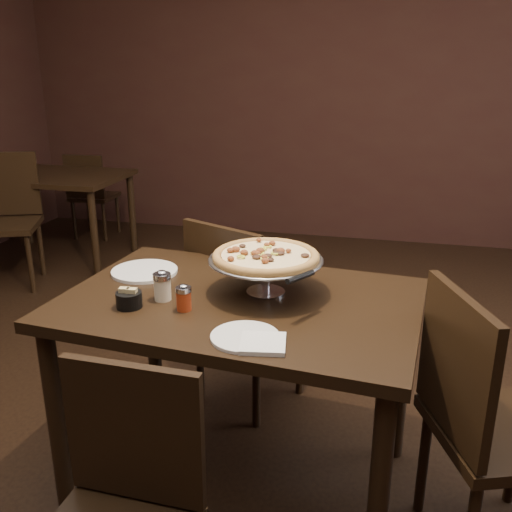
# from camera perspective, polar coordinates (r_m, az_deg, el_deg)

# --- Properties ---
(room) EXTENTS (6.04, 7.04, 2.84)m
(room) POSITION_cam_1_polar(r_m,az_deg,el_deg) (1.99, -1.12, 12.26)
(room) COLOR black
(room) RESTS_ON ground
(dining_table) EXTENTS (1.36, 0.97, 0.81)m
(dining_table) POSITION_cam_1_polar(r_m,az_deg,el_deg) (2.14, -1.63, -6.87)
(dining_table) COLOR black
(dining_table) RESTS_ON ground
(background_table) EXTENTS (1.19, 0.79, 0.74)m
(background_table) POSITION_cam_1_polar(r_m,az_deg,el_deg) (5.10, -19.62, 6.65)
(background_table) COLOR black
(background_table) RESTS_ON ground
(pizza_stand) EXTENTS (0.43, 0.43, 0.18)m
(pizza_stand) POSITION_cam_1_polar(r_m,az_deg,el_deg) (2.10, 0.99, -0.08)
(pizza_stand) COLOR silver
(pizza_stand) RESTS_ON dining_table
(parmesan_shaker) EXTENTS (0.07, 0.07, 0.11)m
(parmesan_shaker) POSITION_cam_1_polar(r_m,az_deg,el_deg) (2.09, -9.35, -2.97)
(parmesan_shaker) COLOR beige
(parmesan_shaker) RESTS_ON dining_table
(pepper_flake_shaker) EXTENTS (0.06, 0.06, 0.10)m
(pepper_flake_shaker) POSITION_cam_1_polar(r_m,az_deg,el_deg) (2.00, -7.23, -4.18)
(pepper_flake_shaker) COLOR maroon
(pepper_flake_shaker) RESTS_ON dining_table
(packet_caddy) EXTENTS (0.09, 0.09, 0.07)m
(packet_caddy) POSITION_cam_1_polar(r_m,az_deg,el_deg) (2.06, -12.59, -4.22)
(packet_caddy) COLOR black
(packet_caddy) RESTS_ON dining_table
(napkin_stack) EXTENTS (0.16, 0.16, 0.01)m
(napkin_stack) POSITION_cam_1_polar(r_m,az_deg,el_deg) (1.76, 0.70, -8.73)
(napkin_stack) COLOR white
(napkin_stack) RESTS_ON dining_table
(plate_left) EXTENTS (0.27, 0.27, 0.01)m
(plate_left) POSITION_cam_1_polar(r_m,az_deg,el_deg) (2.39, -11.08, -1.50)
(plate_left) COLOR white
(plate_left) RESTS_ON dining_table
(plate_near) EXTENTS (0.22, 0.22, 0.01)m
(plate_near) POSITION_cam_1_polar(r_m,az_deg,el_deg) (1.81, -1.10, -8.08)
(plate_near) COLOR white
(plate_near) RESTS_ON dining_table
(serving_spatula) EXTENTS (0.17, 0.17, 0.02)m
(serving_spatula) POSITION_cam_1_polar(r_m,az_deg,el_deg) (1.91, 4.45, -2.17)
(serving_spatula) COLOR silver
(serving_spatula) RESTS_ON pizza_stand
(chair_far) EXTENTS (0.59, 0.59, 0.95)m
(chair_far) POSITION_cam_1_polar(r_m,az_deg,el_deg) (2.72, -1.57, -5.23)
(chair_far) COLOR black
(chair_far) RESTS_ON ground
(chair_side) EXTENTS (0.58, 0.58, 0.96)m
(chair_side) POSITION_cam_1_polar(r_m,az_deg,el_deg) (2.08, 21.97, -14.72)
(chair_side) COLOR black
(chair_side) RESTS_ON ground
(bg_chair_far) EXTENTS (0.40, 0.40, 0.82)m
(bg_chair_far) POSITION_cam_1_polar(r_m,az_deg,el_deg) (5.68, -16.18, 6.12)
(bg_chair_far) COLOR black
(bg_chair_far) RESTS_ON ground
(bg_chair_near) EXTENTS (0.60, 0.60, 0.99)m
(bg_chair_near) POSITION_cam_1_polar(r_m,az_deg,el_deg) (4.70, -23.64, 3.85)
(bg_chair_near) COLOR black
(bg_chair_near) RESTS_ON ground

